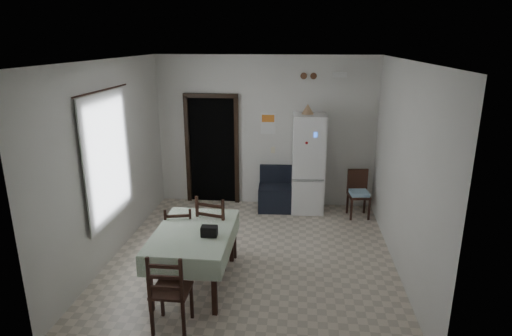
{
  "coord_description": "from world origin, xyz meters",
  "views": [
    {
      "loc": [
        0.66,
        -5.81,
        3.16
      ],
      "look_at": [
        0.0,
        0.5,
        1.25
      ],
      "focal_mm": 30.0,
      "sensor_mm": 36.0,
      "label": 1
    }
  ],
  "objects": [
    {
      "name": "dining_chair_far_left",
      "position": [
        -1.02,
        -0.34,
        0.46
      ],
      "size": [
        0.47,
        0.47,
        0.92
      ],
      "primitive_type": null,
      "rotation": [
        0.0,
        0.0,
        3.37
      ],
      "color": "black",
      "rests_on": "ground"
    },
    {
      "name": "ground",
      "position": [
        0.0,
        0.0,
        0.0
      ],
      "size": [
        4.5,
        4.5,
        0.0
      ],
      "primitive_type": "plane",
      "color": "beige",
      "rests_on": "ground"
    },
    {
      "name": "calendar_image",
      "position": [
        0.05,
        2.23,
        1.72
      ],
      "size": [
        0.24,
        0.01,
        0.14
      ],
      "primitive_type": "cube",
      "color": "orange",
      "rests_on": "ground"
    },
    {
      "name": "wall_left",
      "position": [
        -2.1,
        0.0,
        1.45
      ],
      "size": [
        0.02,
        4.5,
        2.9
      ],
      "primitive_type": null,
      "color": "silver",
      "rests_on": "ground"
    },
    {
      "name": "doorway",
      "position": [
        -1.05,
        2.45,
        1.06
      ],
      "size": [
        1.06,
        0.52,
        2.22
      ],
      "color": "black",
      "rests_on": "ground"
    },
    {
      "name": "light_switch",
      "position": [
        0.15,
        2.24,
        1.1
      ],
      "size": [
        0.08,
        0.02,
        0.12
      ],
      "primitive_type": "cube",
      "color": "beige",
      "rests_on": "ground"
    },
    {
      "name": "dining_table",
      "position": [
        -0.68,
        -0.83,
        0.39
      ],
      "size": [
        0.99,
        1.5,
        0.78
      ],
      "primitive_type": null,
      "rotation": [
        0.0,
        0.0,
        0.0
      ],
      "color": "#B6CAAD",
      "rests_on": "ground"
    },
    {
      "name": "black_bag",
      "position": [
        -0.44,
        -0.98,
        0.85
      ],
      "size": [
        0.21,
        0.13,
        0.13
      ],
      "primitive_type": "cube",
      "rotation": [
        0.0,
        0.0,
        0.02
      ],
      "color": "black",
      "rests_on": "dining_table"
    },
    {
      "name": "tan_cone",
      "position": [
        0.79,
        1.97,
        1.95
      ],
      "size": [
        0.24,
        0.24,
        0.18
      ],
      "primitive_type": "cone",
      "rotation": [
        0.0,
        0.0,
        0.05
      ],
      "color": "tan",
      "rests_on": "fridge"
    },
    {
      "name": "vent_right",
      "position": [
        0.88,
        2.23,
        2.52
      ],
      "size": [
        0.12,
        0.03,
        0.12
      ],
      "primitive_type": "cylinder",
      "rotation": [
        1.57,
        0.0,
        0.0
      ],
      "color": "#543421",
      "rests_on": "ground"
    },
    {
      "name": "emergency_light",
      "position": [
        1.35,
        2.21,
        2.55
      ],
      "size": [
        0.25,
        0.07,
        0.09
      ],
      "primitive_type": "cube",
      "color": "white",
      "rests_on": "ground"
    },
    {
      "name": "window_recess",
      "position": [
        -2.15,
        -0.2,
        1.55
      ],
      "size": [
        0.1,
        1.2,
        1.6
      ],
      "primitive_type": "cube",
      "color": "silver",
      "rests_on": "ground"
    },
    {
      "name": "curtain_rod",
      "position": [
        -2.03,
        -0.2,
        2.5
      ],
      "size": [
        0.02,
        1.6,
        0.02
      ],
      "primitive_type": "cylinder",
      "rotation": [
        1.57,
        0.0,
        0.0
      ],
      "color": "black",
      "rests_on": "ground"
    },
    {
      "name": "navy_seat",
      "position": [
        0.24,
        1.93,
        0.41
      ],
      "size": [
        0.7,
        0.68,
        0.81
      ],
      "primitive_type": null,
      "rotation": [
        0.0,
        0.0,
        0.05
      ],
      "color": "black",
      "rests_on": "ground"
    },
    {
      "name": "corner_chair",
      "position": [
        1.77,
        1.71,
        0.44
      ],
      "size": [
        0.42,
        0.42,
        0.87
      ],
      "primitive_type": null,
      "rotation": [
        0.0,
        0.0,
        0.12
      ],
      "color": "black",
      "rests_on": "ground"
    },
    {
      "name": "dining_chair_near_head",
      "position": [
        -0.72,
        -1.75,
        0.49
      ],
      "size": [
        0.42,
        0.42,
        0.97
      ],
      "primitive_type": null,
      "rotation": [
        0.0,
        0.0,
        3.14
      ],
      "color": "black",
      "rests_on": "ground"
    },
    {
      "name": "wall_back",
      "position": [
        0.0,
        2.25,
        1.45
      ],
      "size": [
        4.2,
        0.02,
        2.9
      ],
      "primitive_type": null,
      "color": "silver",
      "rests_on": "ground"
    },
    {
      "name": "fridge",
      "position": [
        0.84,
        1.93,
        0.93
      ],
      "size": [
        0.62,
        0.62,
        1.86
      ],
      "primitive_type": null,
      "rotation": [
        0.0,
        0.0,
        0.03
      ],
      "color": "white",
      "rests_on": "ground"
    },
    {
      "name": "dining_chair_far_right",
      "position": [
        -0.5,
        -0.24,
        0.54
      ],
      "size": [
        0.56,
        0.56,
        1.08
      ],
      "primitive_type": null,
      "rotation": [
        0.0,
        0.0,
        2.9
      ],
      "color": "black",
      "rests_on": "ground"
    },
    {
      "name": "wall_right",
      "position": [
        2.1,
        0.0,
        1.45
      ],
      "size": [
        0.02,
        4.5,
        2.9
      ],
      "primitive_type": null,
      "color": "silver",
      "rests_on": "ground"
    },
    {
      "name": "ceiling",
      "position": [
        0.0,
        0.0,
        2.9
      ],
      "size": [
        4.2,
        4.5,
        0.02
      ],
      "primitive_type": null,
      "color": "white",
      "rests_on": "ground"
    },
    {
      "name": "wall_front",
      "position": [
        0.0,
        -2.25,
        1.45
      ],
      "size": [
        4.2,
        0.02,
        2.9
      ],
      "primitive_type": null,
      "color": "silver",
      "rests_on": "ground"
    },
    {
      "name": "vent_left",
      "position": [
        0.7,
        2.23,
        2.52
      ],
      "size": [
        0.12,
        0.03,
        0.12
      ],
      "primitive_type": "cylinder",
      "rotation": [
        1.57,
        0.0,
        0.0
      ],
      "color": "#543421",
      "rests_on": "ground"
    },
    {
      "name": "calendar",
      "position": [
        0.05,
        2.24,
        1.62
      ],
      "size": [
        0.28,
        0.02,
        0.4
      ],
      "primitive_type": "cube",
      "color": "white",
      "rests_on": "ground"
    },
    {
      "name": "curtain",
      "position": [
        -2.04,
        -0.2,
        1.55
      ],
      "size": [
        0.02,
        1.45,
        1.85
      ],
      "primitive_type": "cube",
      "color": "silver",
      "rests_on": "ground"
    }
  ]
}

